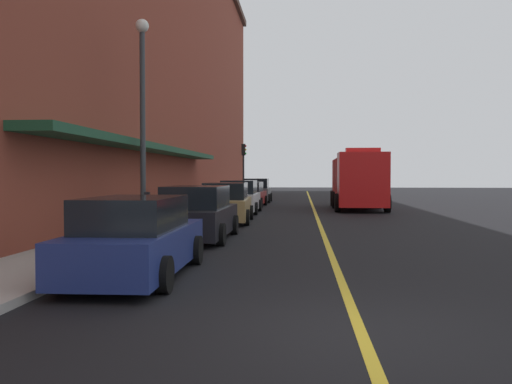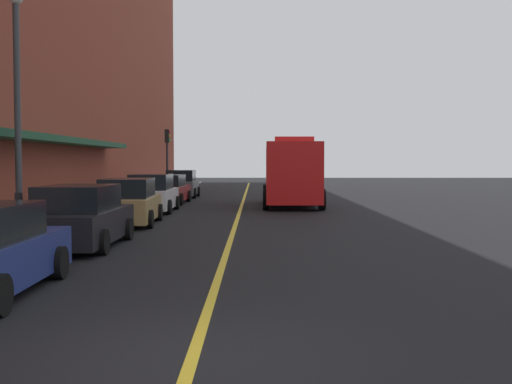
{
  "view_description": "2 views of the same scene",
  "coord_description": "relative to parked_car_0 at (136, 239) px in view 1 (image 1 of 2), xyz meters",
  "views": [
    {
      "loc": [
        -0.76,
        -6.92,
        1.99
      ],
      "look_at": [
        -2.87,
        18.78,
        1.19
      ],
      "focal_mm": 38.3,
      "sensor_mm": 36.0,
      "label": 1
    },
    {
      "loc": [
        0.74,
        -7.27,
        2.29
      ],
      "look_at": [
        0.74,
        18.03,
        1.06
      ],
      "focal_mm": 44.81,
      "sensor_mm": 36.0,
      "label": 2
    }
  ],
  "objects": [
    {
      "name": "parked_car_1",
      "position": [
        0.03,
        6.17,
        0.04
      ],
      "size": [
        2.12,
        4.81,
        1.66
      ],
      "rotation": [
        0.0,
        0.0,
        1.57
      ],
      "color": "black",
      "rests_on": "ground"
    },
    {
      "name": "parked_car_3",
      "position": [
        0.0,
        17.97,
        0.06
      ],
      "size": [
        2.09,
        4.55,
        1.71
      ],
      "rotation": [
        0.0,
        0.0,
        1.57
      ],
      "color": "silver",
      "rests_on": "ground"
    },
    {
      "name": "lane_center_stripe",
      "position": [
        3.95,
        21.57,
        -0.74
      ],
      "size": [
        0.16,
        70.0,
        0.01
      ],
      "primitive_type": "cube",
      "color": "gold",
      "rests_on": "ground"
    },
    {
      "name": "parking_meter_0",
      "position": [
        -1.4,
        17.15,
        0.32
      ],
      "size": [
        0.14,
        0.18,
        1.33
      ],
      "color": "#4C4C51",
      "rests_on": "sidewalk_left"
    },
    {
      "name": "parking_meter_1",
      "position": [
        -1.4,
        5.62,
        0.32
      ],
      "size": [
        0.14,
        0.18,
        1.33
      ],
      "color": "#4C4C51",
      "rests_on": "sidewalk_left"
    },
    {
      "name": "parked_car_0",
      "position": [
        0.0,
        0.0,
        0.0
      ],
      "size": [
        2.05,
        4.88,
        1.57
      ],
      "rotation": [
        0.0,
        0.0,
        1.58
      ],
      "color": "navy",
      "rests_on": "ground"
    },
    {
      "name": "street_lamp_left",
      "position": [
        -2.0,
        7.26,
        3.66
      ],
      "size": [
        0.44,
        0.44,
        6.94
      ],
      "color": "#33383D",
      "rests_on": "sidewalk_left"
    },
    {
      "name": "brick_building_left",
      "position": [
        -9.18,
        20.56,
        9.09
      ],
      "size": [
        12.62,
        64.0,
        19.66
      ],
      "color": "brown",
      "rests_on": "ground"
    },
    {
      "name": "parked_car_4",
      "position": [
        -0.04,
        23.75,
        -0.0
      ],
      "size": [
        2.07,
        4.8,
        1.56
      ],
      "rotation": [
        0.0,
        0.0,
        1.54
      ],
      "color": "maroon",
      "rests_on": "ground"
    },
    {
      "name": "parked_car_5",
      "position": [
        -0.02,
        29.56,
        0.07
      ],
      "size": [
        2.07,
        4.17,
        1.73
      ],
      "rotation": [
        0.0,
        0.0,
        1.57
      ],
      "color": "#595B60",
      "rests_on": "ground"
    },
    {
      "name": "parking_meter_2",
      "position": [
        -1.4,
        7.86,
        0.32
      ],
      "size": [
        0.14,
        0.18,
        1.33
      ],
      "color": "#4C4C51",
      "rests_on": "sidewalk_left"
    },
    {
      "name": "traffic_light_near",
      "position": [
        -1.34,
        32.69,
        2.41
      ],
      "size": [
        0.38,
        0.36,
        4.3
      ],
      "color": "#232326",
      "rests_on": "sidewalk_left"
    },
    {
      "name": "parking_meter_3",
      "position": [
        -1.4,
        26.74,
        0.32
      ],
      "size": [
        0.14,
        0.18,
        1.33
      ],
      "color": "#4C4C51",
      "rests_on": "sidewalk_left"
    },
    {
      "name": "ground_plane",
      "position": [
        3.95,
        21.57,
        -0.74
      ],
      "size": [
        112.0,
        112.0,
        0.0
      ],
      "primitive_type": "plane",
      "color": "black"
    },
    {
      "name": "parked_car_2",
      "position": [
        0.09,
        12.25,
        0.04
      ],
      "size": [
        2.23,
        4.73,
        1.67
      ],
      "rotation": [
        0.0,
        0.0,
        1.61
      ],
      "color": "#A5844C",
      "rests_on": "ground"
    },
    {
      "name": "fire_truck",
      "position": [
        6.51,
        21.93,
        0.89
      ],
      "size": [
        3.01,
        8.16,
        3.42
      ],
      "rotation": [
        0.0,
        0.0,
        -1.58
      ],
      "color": "red",
      "rests_on": "ground"
    },
    {
      "name": "sidewalk_left",
      "position": [
        -2.25,
        21.57,
        -0.67
      ],
      "size": [
        2.4,
        70.0,
        0.15
      ],
      "primitive_type": "cube",
      "color": "#ADA8A0",
      "rests_on": "ground"
    }
  ]
}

